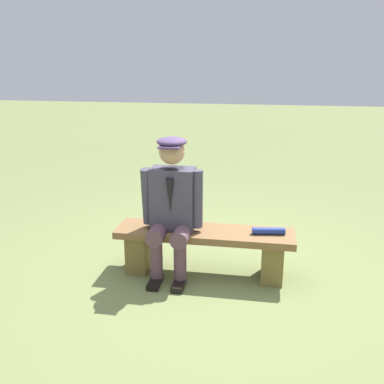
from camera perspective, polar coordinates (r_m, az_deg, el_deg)
ground_plane at (r=4.08m, az=1.60°, el=-10.50°), size 30.00×30.00×0.00m
bench at (r=3.95m, az=1.63°, el=-6.93°), size 1.59×0.38×0.42m
seated_man at (r=3.80m, az=-2.67°, el=-1.51°), size 0.55×0.52×1.25m
rolled_magazine at (r=3.85m, az=9.96°, el=-5.04°), size 0.29×0.10×0.06m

